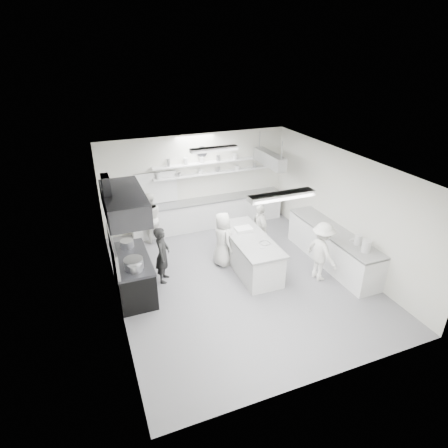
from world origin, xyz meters
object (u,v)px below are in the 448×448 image
object	(u,v)px
stove	(133,276)
cook_back	(150,218)
right_counter	(332,247)
back_counter	(209,213)
cook_stove	(163,255)
prep_island	(249,253)

from	to	relation	value
stove	cook_back	size ratio (longest dim) A/B	1.15
right_counter	back_counter	bearing A→B (deg)	124.65
stove	cook_stove	distance (m)	0.87
right_counter	prep_island	bearing A→B (deg)	165.49
cook_back	back_counter	bearing A→B (deg)	-168.33
right_counter	cook_stove	xyz separation A→B (m)	(-4.47, 0.83, 0.27)
prep_island	cook_back	xyz separation A→B (m)	(-2.14, 2.44, 0.35)
right_counter	cook_back	world-z (taller)	cook_back
back_counter	right_counter	xyz separation A→B (m)	(2.35, -3.40, 0.01)
right_counter	prep_island	xyz separation A→B (m)	(-2.20, 0.57, -0.03)
stove	cook_stove	world-z (taller)	cook_stove
prep_island	cook_stove	size ratio (longest dim) A/B	1.60
cook_stove	stove	bearing A→B (deg)	130.28
cook_stove	cook_back	bearing A→B (deg)	20.74
stove	back_counter	xyz separation A→B (m)	(2.90, 2.80, 0.01)
back_counter	stove	bearing A→B (deg)	-136.01
prep_island	cook_stove	bearing A→B (deg)	174.63
prep_island	stove	bearing A→B (deg)	-179.34
cook_back	stove	bearing A→B (deg)	70.01
back_counter	cook_back	world-z (taller)	cook_back
right_counter	prep_island	size ratio (longest dim) A/B	1.39
cook_stove	back_counter	bearing A→B (deg)	-15.64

